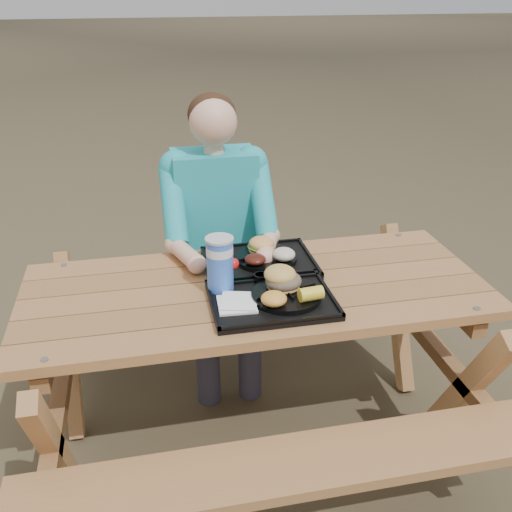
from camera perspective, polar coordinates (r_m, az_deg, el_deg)
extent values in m
plane|color=#999999|center=(2.67, 0.00, -17.20)|extent=(60.00, 60.00, 0.00)
cube|color=black|center=(2.11, 1.56, -4.49)|extent=(0.45, 0.35, 0.02)
cube|color=black|center=(2.37, 0.34, -0.77)|extent=(0.45, 0.35, 0.02)
cylinder|color=black|center=(2.11, 3.05, -3.93)|extent=(0.26, 0.26, 0.02)
cylinder|color=black|center=(2.38, 1.00, -0.16)|extent=(0.26, 0.26, 0.02)
cube|color=white|center=(2.06, -1.93, -4.76)|extent=(0.14, 0.14, 0.02)
cylinder|color=blue|center=(2.12, -3.62, -0.90)|extent=(0.10, 0.10, 0.20)
cylinder|color=black|center=(2.21, 0.48, -2.20)|extent=(0.05, 0.05, 0.03)
cylinder|color=yellow|center=(2.22, 2.14, -2.09)|extent=(0.05, 0.05, 0.03)
ellipsoid|color=#F0AA3F|center=(2.02, 1.80, -4.29)|extent=(0.09, 0.09, 0.05)
cube|color=black|center=(2.36, -3.68, -0.70)|extent=(0.08, 0.15, 0.01)
ellipsoid|color=#46150E|center=(2.30, -0.07, -0.33)|extent=(0.09, 0.09, 0.04)
ellipsoid|color=beige|center=(2.33, 2.80, 0.17)|extent=(0.09, 0.09, 0.05)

